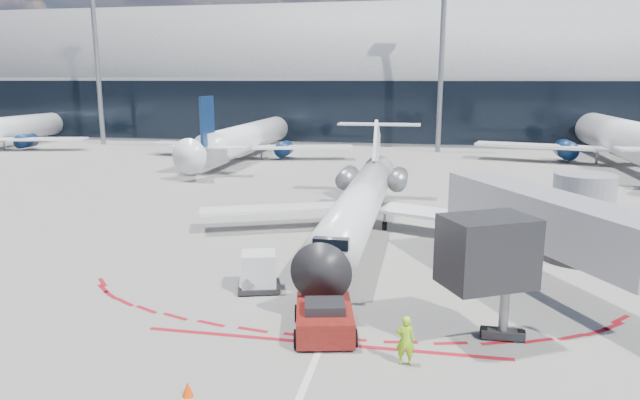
% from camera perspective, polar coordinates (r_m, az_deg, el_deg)
% --- Properties ---
extents(ground, '(260.00, 260.00, 0.00)m').
position_cam_1_polar(ground, '(32.83, 3.89, -5.37)').
color(ground, slate).
rests_on(ground, ground).
extents(apron_centerline, '(0.25, 40.00, 0.01)m').
position_cam_1_polar(apron_centerline, '(34.73, 4.29, -4.39)').
color(apron_centerline, silver).
rests_on(apron_centerline, ground).
extents(apron_stop_bar, '(14.00, 0.25, 0.01)m').
position_cam_1_polar(apron_stop_bar, '(22.23, 0.20, -14.13)').
color(apron_stop_bar, maroon).
rests_on(apron_stop_bar, ground).
extents(terminal_building, '(150.00, 24.15, 24.00)m').
position_cam_1_polar(terminal_building, '(96.17, 8.73, 11.13)').
color(terminal_building, '#9A9D9F').
rests_on(terminal_building, ground).
extents(jet_bridge, '(10.03, 15.20, 4.90)m').
position_cam_1_polar(jet_bridge, '(29.56, 22.45, -2.19)').
color(jet_bridge, gray).
rests_on(jet_bridge, ground).
extents(light_mast_west, '(0.70, 0.70, 25.00)m').
position_cam_1_polar(light_mast_west, '(92.91, -21.40, 12.89)').
color(light_mast_west, slate).
rests_on(light_mast_west, ground).
extents(light_mast_centre, '(0.70, 0.70, 25.00)m').
position_cam_1_polar(light_mast_centre, '(79.17, 12.06, 13.73)').
color(light_mast_centre, slate).
rests_on(light_mast_centre, ground).
extents(regional_jet, '(21.65, 26.69, 6.69)m').
position_cam_1_polar(regional_jet, '(36.36, 4.18, -0.02)').
color(regional_jet, white).
rests_on(regional_jet, ground).
extents(pushback_tug, '(2.96, 5.64, 1.44)m').
position_cam_1_polar(pushback_tug, '(22.76, 0.43, -11.73)').
color(pushback_tug, '#5C0D0D').
rests_on(pushback_tug, ground).
extents(ramp_worker, '(0.71, 0.51, 1.82)m').
position_cam_1_polar(ramp_worker, '(20.60, 8.52, -13.69)').
color(ramp_worker, '#94DD17').
rests_on(ramp_worker, ground).
extents(uld_container, '(2.37, 2.17, 1.85)m').
position_cam_1_polar(uld_container, '(27.15, -6.13, -7.15)').
color(uld_container, black).
rests_on(uld_container, ground).
extents(safety_cone_right, '(0.36, 0.36, 0.50)m').
position_cam_1_polar(safety_cone_right, '(19.32, -13.09, -17.95)').
color(safety_cone_right, '#FF4205').
rests_on(safety_cone_right, ground).
extents(bg_airliner_1, '(31.17, 33.00, 10.08)m').
position_cam_1_polar(bg_airliner_1, '(72.42, -7.27, 8.17)').
color(bg_airliner_1, white).
rests_on(bg_airliner_1, ground).
extents(bg_airliner_2, '(38.06, 40.30, 12.31)m').
position_cam_1_polar(bg_airliner_2, '(75.68, 27.91, 7.89)').
color(bg_airliner_2, white).
rests_on(bg_airliner_2, ground).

